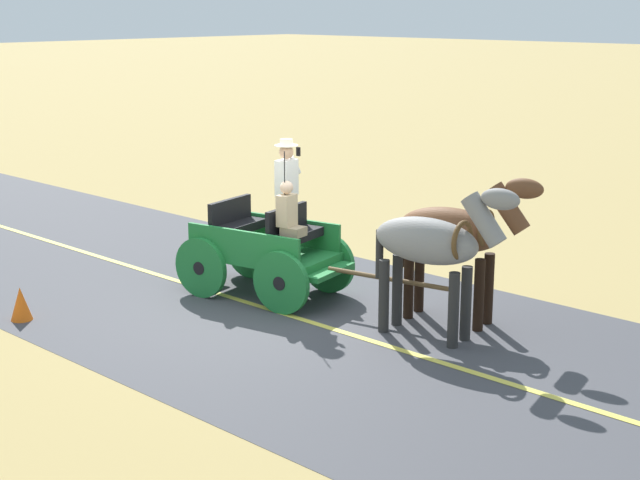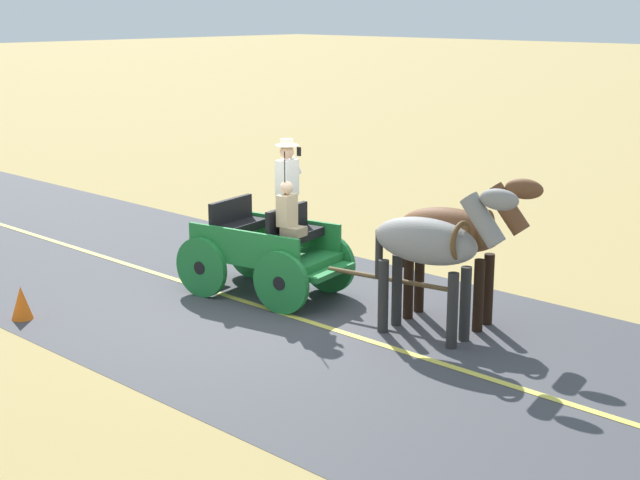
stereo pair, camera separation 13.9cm
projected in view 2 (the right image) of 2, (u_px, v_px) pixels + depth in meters
ground_plane at (279, 313)px, 14.15m from camera, size 200.00×200.00×0.00m
road_surface at (279, 312)px, 14.15m from camera, size 6.47×160.00×0.01m
road_centre_stripe at (279, 312)px, 14.15m from camera, size 0.12×160.00×0.00m
horse_drawn_carriage at (269, 245)px, 14.81m from camera, size 1.84×4.51×2.50m
horse_near_side at (457, 234)px, 13.39m from camera, size 0.88×2.15×2.21m
horse_off_side at (433, 245)px, 12.76m from camera, size 0.76×2.15×2.21m
traffic_cone at (21, 303)px, 13.80m from camera, size 0.32×0.32×0.50m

